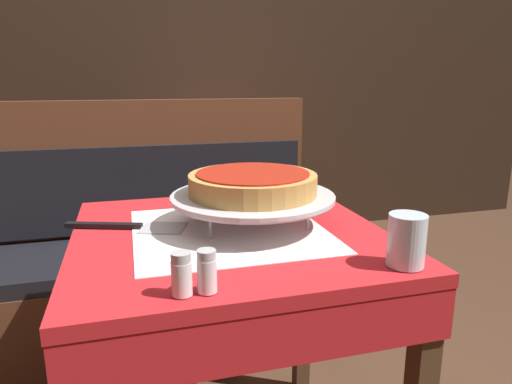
# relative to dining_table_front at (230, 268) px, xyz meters

# --- Properties ---
(dining_table_front) EXTENTS (0.74, 0.74, 0.77)m
(dining_table_front) POSITION_rel_dining_table_front_xyz_m (0.00, 0.00, 0.00)
(dining_table_front) COLOR red
(dining_table_front) RESTS_ON ground_plane
(dining_table_rear) EXTENTS (0.70, 0.70, 0.76)m
(dining_table_rear) POSITION_rel_dining_table_front_xyz_m (0.33, 1.65, -0.01)
(dining_table_rear) COLOR red
(dining_table_rear) RESTS_ON ground_plane
(booth_bench) EXTENTS (1.39, 0.49, 1.05)m
(booth_bench) POSITION_rel_dining_table_front_xyz_m (-0.15, 0.76, -0.35)
(booth_bench) COLOR brown
(booth_bench) RESTS_ON ground_plane
(back_wall_panel) EXTENTS (6.00, 0.04, 2.40)m
(back_wall_panel) POSITION_rel_dining_table_front_xyz_m (0.00, 2.15, 0.53)
(back_wall_panel) COLOR black
(back_wall_panel) RESTS_ON ground_plane
(pizza_pan_stand) EXTENTS (0.41, 0.41, 0.08)m
(pizza_pan_stand) POSITION_rel_dining_table_front_xyz_m (0.07, 0.02, 0.17)
(pizza_pan_stand) COLOR #ADADB2
(pizza_pan_stand) RESTS_ON dining_table_front
(deep_dish_pizza) EXTENTS (0.32, 0.32, 0.06)m
(deep_dish_pizza) POSITION_rel_dining_table_front_xyz_m (0.07, 0.02, 0.21)
(deep_dish_pizza) COLOR #C68E47
(deep_dish_pizza) RESTS_ON pizza_pan_stand
(pizza_server) EXTENTS (0.30, 0.15, 0.01)m
(pizza_server) POSITION_rel_dining_table_front_xyz_m (-0.23, 0.08, 0.10)
(pizza_server) COLOR #BCBCC1
(pizza_server) RESTS_ON dining_table_front
(water_glass_near) EXTENTS (0.07, 0.07, 0.10)m
(water_glass_near) POSITION_rel_dining_table_front_xyz_m (0.29, -0.31, 0.15)
(water_glass_near) COLOR silver
(water_glass_near) RESTS_ON dining_table_front
(salt_shaker) EXTENTS (0.04, 0.04, 0.08)m
(salt_shaker) POSITION_rel_dining_table_front_xyz_m (-0.15, -0.32, 0.14)
(salt_shaker) COLOR silver
(salt_shaker) RESTS_ON dining_table_front
(pepper_shaker) EXTENTS (0.03, 0.03, 0.08)m
(pepper_shaker) POSITION_rel_dining_table_front_xyz_m (-0.11, -0.32, 0.14)
(pepper_shaker) COLOR silver
(pepper_shaker) RESTS_ON dining_table_front
(condiment_caddy) EXTENTS (0.14, 0.14, 0.15)m
(condiment_caddy) POSITION_rel_dining_table_front_xyz_m (0.33, 1.60, 0.13)
(condiment_caddy) COLOR black
(condiment_caddy) RESTS_ON dining_table_rear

